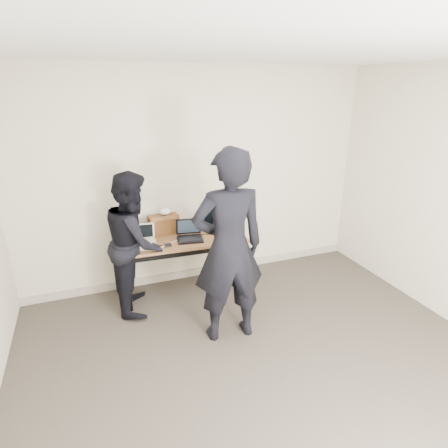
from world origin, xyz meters
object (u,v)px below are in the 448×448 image
equipment_box (226,220)px  person_observer (135,242)px  laptop_right (218,225)px  person_typist (229,248)px  laptop_beige (143,241)px  leather_satchel (164,224)px  laptop_center (190,235)px  desk (183,243)px

equipment_box → person_observer: (-1.21, -0.31, 0.00)m
laptop_right → person_typist: size_ratio=0.21×
laptop_beige → laptop_right: size_ratio=0.76×
leather_satchel → laptop_right: bearing=-13.1°
laptop_beige → laptop_center: laptop_beige is taller
laptop_beige → person_observer: bearing=-136.0°
leather_satchel → equipment_box: 0.81m
laptop_beige → leather_satchel: (0.30, 0.27, 0.08)m
laptop_right → leather_satchel: 0.69m
person_typist → laptop_center: bearing=-79.4°
laptop_beige → leather_satchel: leather_satchel is taller
laptop_beige → person_typist: (0.68, -0.97, 0.22)m
desk → person_typist: person_typist is taller
laptop_center → person_observer: size_ratio=0.22×
desk → laptop_right: bearing=17.0°
laptop_right → leather_satchel: bearing=153.1°
person_typist → person_observer: bearing=-45.5°
laptop_center → laptop_right: 0.46m
laptop_beige → laptop_center: 0.55m
desk → laptop_beige: size_ratio=4.83×
person_typist → person_observer: person_typist is taller
laptop_beige → laptop_right: 0.99m
person_observer → equipment_box: bearing=-65.7°
laptop_right → laptop_beige: bearing=171.1°
desk → laptop_center: size_ratio=4.40×
desk → equipment_box: bearing=19.5°
leather_satchel → laptop_center: bearing=-51.6°
laptop_right → equipment_box: 0.15m
desk → person_observer: 0.61m
person_observer → leather_satchel: bearing=-39.4°
desk → leather_satchel: size_ratio=4.10×
leather_satchel → equipment_box: (0.81, -0.04, -0.04)m
desk → leather_satchel: bearing=130.8°
desk → person_typist: 1.08m
laptop_beige → person_typist: person_typist is taller
laptop_beige → laptop_center: size_ratio=0.91×
leather_satchel → desk: bearing=-56.4°
leather_satchel → person_observer: (-0.40, -0.35, -0.04)m
laptop_center → laptop_right: laptop_right is taller
laptop_right → person_observer: (-1.08, -0.25, 0.03)m
desk → laptop_right: (0.50, 0.13, 0.11)m
laptop_center → leather_satchel: size_ratio=0.93×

